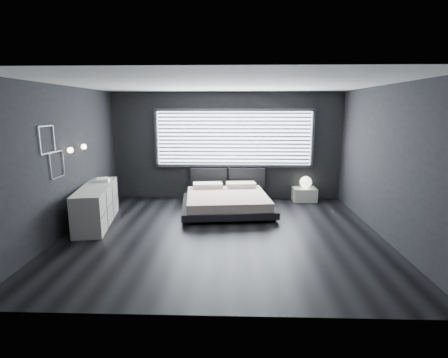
{
  "coord_description": "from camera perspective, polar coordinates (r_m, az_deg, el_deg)",
  "views": [
    {
      "loc": [
        0.24,
        -6.41,
        2.37
      ],
      "look_at": [
        0.0,
        0.85,
        0.9
      ],
      "focal_mm": 28.0,
      "sensor_mm": 36.0,
      "label": 1
    }
  ],
  "objects": [
    {
      "name": "wall_art_upper",
      "position": [
        6.71,
        -26.9,
        5.76
      ],
      "size": [
        0.01,
        0.48,
        0.48
      ],
      "color": "#47474C",
      "rests_on": "ground"
    },
    {
      "name": "window",
      "position": [
        9.14,
        1.64,
        6.66
      ],
      "size": [
        4.14,
        0.09,
        1.52
      ],
      "color": "white",
      "rests_on": "ground"
    },
    {
      "name": "wall_art_lower",
      "position": [
        6.98,
        -25.59,
        2.15
      ],
      "size": [
        0.01,
        0.48,
        0.48
      ],
      "color": "#47474C",
      "rests_on": "ground"
    },
    {
      "name": "bed",
      "position": [
        8.21,
        0.46,
        -3.56
      ],
      "size": [
        2.27,
        2.18,
        0.53
      ],
      "color": "black",
      "rests_on": "ground"
    },
    {
      "name": "sconce_near",
      "position": [
        7.22,
        -23.83,
        4.34
      ],
      "size": [
        0.18,
        0.11,
        0.11
      ],
      "color": "silver",
      "rests_on": "ground"
    },
    {
      "name": "sconce_far",
      "position": [
        7.76,
        -21.93,
        4.92
      ],
      "size": [
        0.18,
        0.11,
        0.11
      ],
      "color": "silver",
      "rests_on": "ground"
    },
    {
      "name": "dresser",
      "position": [
        7.77,
        -20.04,
        -3.97
      ],
      "size": [
        0.88,
        2.06,
        0.8
      ],
      "color": "beige",
      "rests_on": "ground"
    },
    {
      "name": "room",
      "position": [
        6.49,
        -0.24,
        2.84
      ],
      "size": [
        6.04,
        6.0,
        2.8
      ],
      "color": "black",
      "rests_on": "ground"
    },
    {
      "name": "headboard",
      "position": [
        9.23,
        0.66,
        0.2
      ],
      "size": [
        1.96,
        0.16,
        0.52
      ],
      "color": "black",
      "rests_on": "ground"
    },
    {
      "name": "orb_lamp",
      "position": [
        9.3,
        13.19,
        -0.5
      ],
      "size": [
        0.3,
        0.3,
        0.3
      ],
      "primitive_type": "sphere",
      "color": "white",
      "rests_on": "nightstand"
    },
    {
      "name": "book_stack",
      "position": [
        8.11,
        -19.21,
        -0.14
      ],
      "size": [
        0.35,
        0.42,
        0.07
      ],
      "color": "white",
      "rests_on": "dresser"
    },
    {
      "name": "nightstand",
      "position": [
        9.36,
        12.96,
        -2.44
      ],
      "size": [
        0.6,
        0.51,
        0.34
      ],
      "primitive_type": "cube",
      "rotation": [
        0.0,
        0.0,
        0.03
      ],
      "color": "beige",
      "rests_on": "ground"
    }
  ]
}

